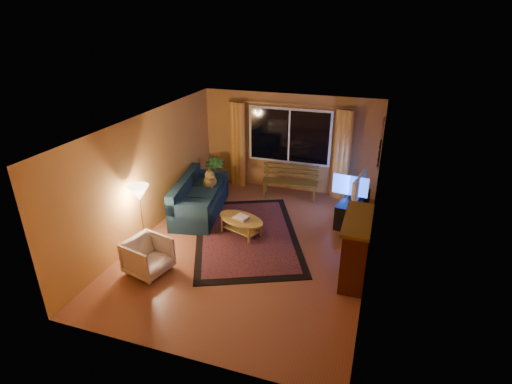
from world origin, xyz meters
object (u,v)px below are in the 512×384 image
(armchair, at_px, (148,255))
(coffee_table, at_px, (241,227))
(sofa, at_px, (200,196))
(floor_lamp, at_px, (142,218))
(tv_console, at_px, (352,209))
(bench, at_px, (290,190))

(armchair, bearing_deg, coffee_table, -19.05)
(sofa, distance_m, floor_lamp, 1.76)
(floor_lamp, bearing_deg, tv_console, 32.78)
(bench, xyz_separation_m, sofa, (-1.77, -1.47, 0.22))
(coffee_table, bearing_deg, sofa, 152.21)
(sofa, xyz_separation_m, armchair, (0.14, -2.42, -0.07))
(bench, bearing_deg, floor_lamp, -130.85)
(bench, bearing_deg, sofa, -146.71)
(armchair, distance_m, floor_lamp, 0.95)
(bench, relative_size, coffee_table, 1.29)
(floor_lamp, xyz_separation_m, tv_console, (3.80, 2.45, -0.38))
(armchair, bearing_deg, bench, -9.41)
(floor_lamp, xyz_separation_m, coffee_table, (1.66, 1.04, -0.46))
(armchair, bearing_deg, floor_lamp, 50.55)
(floor_lamp, distance_m, tv_console, 4.54)
(coffee_table, distance_m, tv_console, 2.56)
(bench, distance_m, floor_lamp, 3.87)
(bench, xyz_separation_m, tv_console, (1.62, -0.72, 0.07))
(sofa, height_order, floor_lamp, floor_lamp)
(coffee_table, bearing_deg, floor_lamp, -147.98)
(bench, relative_size, sofa, 0.66)
(bench, xyz_separation_m, coffee_table, (-0.52, -2.13, -0.01))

